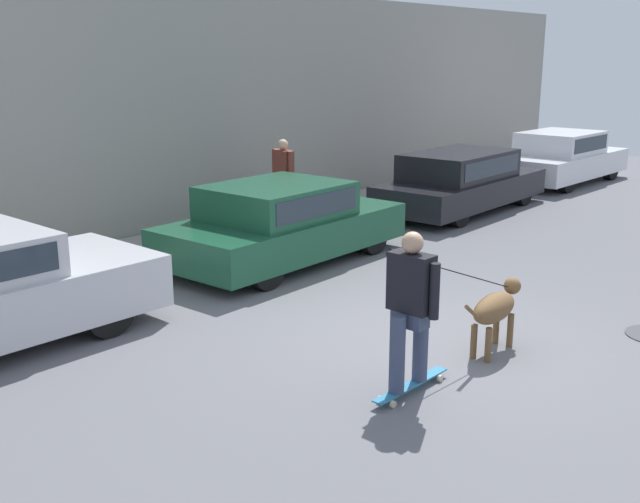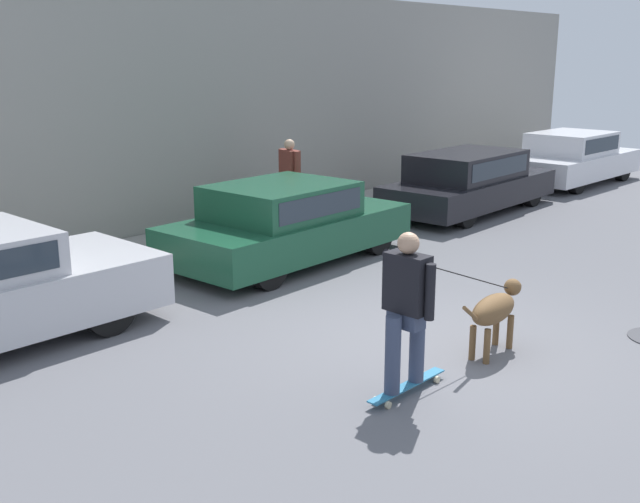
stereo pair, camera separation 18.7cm
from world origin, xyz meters
The scene contains 9 objects.
ground_plane centered at (0.00, 0.00, 0.00)m, with size 36.00×36.00×0.00m, color slate.
back_wall centered at (0.00, 6.70, 2.18)m, with size 32.00×0.30×4.37m.
sidewalk_curb centered at (0.00, 5.58, 0.05)m, with size 30.00×1.88×0.10m.
parked_car_1 centered at (1.36, 3.67, 0.61)m, with size 4.13×1.98×1.25m.
parked_car_2 centered at (6.63, 3.67, 0.61)m, with size 4.52×1.82×1.25m.
parked_car_3 centered at (11.45, 3.68, 0.63)m, with size 4.23×1.80×1.30m.
dog centered at (0.26, -0.64, 0.50)m, with size 1.27×0.36×0.75m.
skateboarder centered at (-1.23, -0.57, 0.91)m, with size 2.41×0.61×1.60m.
pedestrian_with_bag centered at (3.00, 5.24, 0.97)m, with size 0.32×0.70×1.57m.
Camera 1 is at (-6.73, -4.33, 3.15)m, focal length 42.00 mm.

